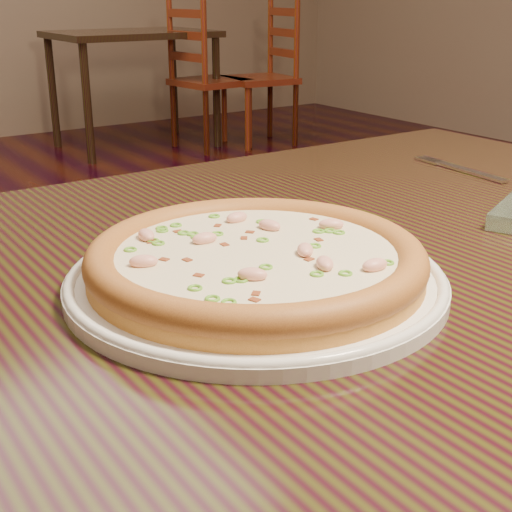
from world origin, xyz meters
TOP-DOWN VIEW (x-y plane):
  - hero_table at (-0.31, -0.23)m, footprint 1.20×0.80m
  - plate at (-0.43, -0.28)m, footprint 0.34×0.34m
  - pizza at (-0.43, -0.28)m, footprint 0.30×0.30m
  - fork at (0.06, -0.09)m, footprint 0.03×0.18m
  - bg_table_right at (1.27, 3.64)m, footprint 1.00×0.70m
  - chair_c at (1.63, 3.34)m, footprint 0.47×0.47m
  - chair_d at (2.07, 3.26)m, footprint 0.47×0.47m

SIDE VIEW (x-z plane):
  - chair_c at x=1.63m, z-range -0.04..0.91m
  - chair_d at x=2.07m, z-range -0.04..0.91m
  - hero_table at x=-0.31m, z-range 0.28..1.03m
  - bg_table_right at x=1.27m, z-range 0.28..1.03m
  - fork at x=0.06m, z-range 0.75..0.75m
  - plate at x=-0.43m, z-range 0.75..0.77m
  - pizza at x=-0.43m, z-range 0.76..0.79m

